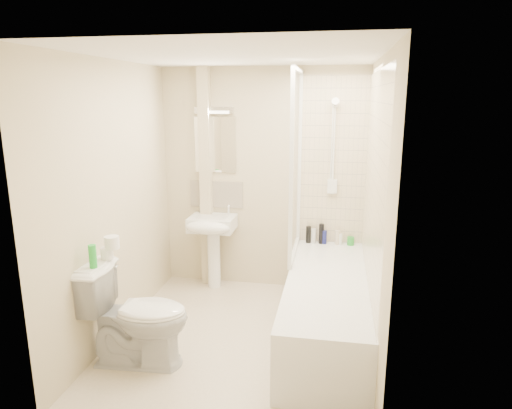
# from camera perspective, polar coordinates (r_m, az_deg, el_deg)

# --- Properties ---
(floor) EXTENTS (2.50, 2.50, 0.00)m
(floor) POSITION_cam_1_polar(r_m,az_deg,el_deg) (4.22, -2.10, -16.44)
(floor) COLOR beige
(floor) RESTS_ON ground
(wall_back) EXTENTS (2.20, 0.02, 2.40)m
(wall_back) POSITION_cam_1_polar(r_m,az_deg,el_deg) (4.97, 0.83, 3.00)
(wall_back) COLOR beige
(wall_back) RESTS_ON ground
(wall_left) EXTENTS (0.02, 2.50, 2.40)m
(wall_left) POSITION_cam_1_polar(r_m,az_deg,el_deg) (4.14, -17.31, 0.26)
(wall_left) COLOR beige
(wall_left) RESTS_ON ground
(wall_right) EXTENTS (0.02, 2.50, 2.40)m
(wall_right) POSITION_cam_1_polar(r_m,az_deg,el_deg) (3.69, 14.66, -1.11)
(wall_right) COLOR beige
(wall_right) RESTS_ON ground
(ceiling) EXTENTS (2.20, 2.50, 0.02)m
(ceiling) POSITION_cam_1_polar(r_m,az_deg,el_deg) (3.67, -2.43, 18.12)
(ceiling) COLOR white
(ceiling) RESTS_ON wall_back
(tile_back) EXTENTS (0.70, 0.01, 1.75)m
(tile_back) POSITION_cam_1_polar(r_m,az_deg,el_deg) (4.85, 9.63, 5.27)
(tile_back) COLOR beige
(tile_back) RESTS_ON wall_back
(tile_right) EXTENTS (0.01, 2.10, 1.75)m
(tile_right) POSITION_cam_1_polar(r_m,az_deg,el_deg) (3.84, 14.47, 2.89)
(tile_right) COLOR beige
(tile_right) RESTS_ON wall_right
(pipe_boxing) EXTENTS (0.12, 0.12, 2.40)m
(pipe_boxing) POSITION_cam_1_polar(r_m,az_deg,el_deg) (5.04, -6.26, 3.09)
(pipe_boxing) COLOR beige
(pipe_boxing) RESTS_ON ground
(splashback) EXTENTS (0.60, 0.02, 0.30)m
(splashback) POSITION_cam_1_polar(r_m,az_deg,el_deg) (5.10, -4.97, 1.28)
(splashback) COLOR beige
(splashback) RESTS_ON wall_back
(mirror) EXTENTS (0.46, 0.01, 0.60)m
(mirror) POSITION_cam_1_polar(r_m,az_deg,el_deg) (5.01, -5.10, 7.44)
(mirror) COLOR white
(mirror) RESTS_ON wall_back
(strip_light) EXTENTS (0.42, 0.07, 0.07)m
(strip_light) POSITION_cam_1_polar(r_m,az_deg,el_deg) (4.96, -5.27, 11.66)
(strip_light) COLOR silver
(strip_light) RESTS_ON wall_back
(bathtub) EXTENTS (0.70, 2.10, 0.55)m
(bathtub) POSITION_cam_1_polar(r_m,az_deg,el_deg) (4.18, 8.81, -12.39)
(bathtub) COLOR white
(bathtub) RESTS_ON ground
(shower_screen) EXTENTS (0.04, 0.92, 1.80)m
(shower_screen) POSITION_cam_1_polar(r_m,az_deg,el_deg) (4.43, 5.02, 4.96)
(shower_screen) COLOR white
(shower_screen) RESTS_ON bathtub
(shower_fixture) EXTENTS (0.10, 0.16, 0.99)m
(shower_fixture) POSITION_cam_1_polar(r_m,az_deg,el_deg) (4.79, 9.65, 6.62)
(shower_fixture) COLOR white
(shower_fixture) RESTS_ON wall_back
(pedestal_sink) EXTENTS (0.49, 0.46, 0.94)m
(pedestal_sink) POSITION_cam_1_polar(r_m,az_deg,el_deg) (4.98, -5.56, -3.44)
(pedestal_sink) COLOR white
(pedestal_sink) RESTS_ON ground
(bottle_black_a) EXTENTS (0.05, 0.05, 0.18)m
(bottle_black_a) POSITION_cam_1_polar(r_m,az_deg,el_deg) (4.96, 6.57, -3.75)
(bottle_black_a) COLOR black
(bottle_black_a) RESTS_ON bathtub
(bottle_white_a) EXTENTS (0.05, 0.05, 0.16)m
(bottle_white_a) POSITION_cam_1_polar(r_m,az_deg,el_deg) (4.96, 7.19, -3.92)
(bottle_white_a) COLOR silver
(bottle_white_a) RESTS_ON bathtub
(bottle_black_b) EXTENTS (0.05, 0.05, 0.22)m
(bottle_black_b) POSITION_cam_1_polar(r_m,az_deg,el_deg) (4.95, 8.17, -3.64)
(bottle_black_b) COLOR black
(bottle_black_b) RESTS_ON bathtub
(bottle_blue) EXTENTS (0.06, 0.06, 0.15)m
(bottle_blue) POSITION_cam_1_polar(r_m,az_deg,el_deg) (4.96, 8.52, -4.05)
(bottle_blue) COLOR navy
(bottle_blue) RESTS_ON bathtub
(bottle_cream) EXTENTS (0.06, 0.06, 0.16)m
(bottle_cream) POSITION_cam_1_polar(r_m,az_deg,el_deg) (4.95, 10.16, -4.06)
(bottle_cream) COLOR beige
(bottle_cream) RESTS_ON bathtub
(bottle_white_b) EXTENTS (0.05, 0.05, 0.12)m
(bottle_white_b) POSITION_cam_1_polar(r_m,az_deg,el_deg) (4.96, 10.46, -4.26)
(bottle_white_b) COLOR white
(bottle_white_b) RESTS_ON bathtub
(bottle_green) EXTENTS (0.07, 0.07, 0.09)m
(bottle_green) POSITION_cam_1_polar(r_m,az_deg,el_deg) (4.97, 11.75, -4.50)
(bottle_green) COLOR green
(bottle_green) RESTS_ON bathtub
(toilet) EXTENTS (0.56, 0.87, 0.83)m
(toilet) POSITION_cam_1_polar(r_m,az_deg,el_deg) (3.82, -14.66, -13.18)
(toilet) COLOR white
(toilet) RESTS_ON ground
(toilet_roll_lower) EXTENTS (0.10, 0.10, 0.09)m
(toilet_roll_lower) POSITION_cam_1_polar(r_m,az_deg,el_deg) (3.84, -18.14, -5.82)
(toilet_roll_lower) COLOR white
(toilet_roll_lower) RESTS_ON toilet
(toilet_roll_upper) EXTENTS (0.12, 0.12, 0.10)m
(toilet_roll_upper) POSITION_cam_1_polar(r_m,az_deg,el_deg) (3.78, -17.57, -4.55)
(toilet_roll_upper) COLOR white
(toilet_roll_upper) RESTS_ON toilet_roll_lower
(green_bottle) EXTENTS (0.06, 0.06, 0.18)m
(green_bottle) POSITION_cam_1_polar(r_m,az_deg,el_deg) (3.67, -19.74, -6.13)
(green_bottle) COLOR green
(green_bottle) RESTS_ON toilet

